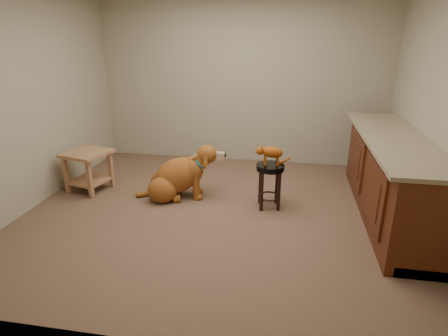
% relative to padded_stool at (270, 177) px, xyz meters
% --- Properties ---
extents(floor, '(4.50, 4.00, 0.01)m').
position_rel_padded_stool_xyz_m(floor, '(-0.57, -0.27, -0.39)').
color(floor, brown).
rests_on(floor, ground).
extents(room_shell, '(4.54, 4.04, 2.62)m').
position_rel_padded_stool_xyz_m(room_shell, '(-0.57, -0.27, 1.29)').
color(room_shell, '#A19B82').
rests_on(room_shell, ground).
extents(cabinet_run, '(0.70, 2.56, 0.94)m').
position_rel_padded_stool_xyz_m(cabinet_run, '(1.37, 0.03, 0.05)').
color(cabinet_run, '#51220E').
rests_on(cabinet_run, ground).
extents(padded_stool, '(0.33, 0.33, 0.55)m').
position_rel_padded_stool_xyz_m(padded_stool, '(0.00, 0.00, 0.00)').
color(padded_stool, black).
rests_on(padded_stool, ground).
extents(wood_stool, '(0.43, 0.43, 0.67)m').
position_rel_padded_stool_xyz_m(wood_stool, '(1.28, 0.53, -0.04)').
color(wood_stool, brown).
rests_on(wood_stool, ground).
extents(side_table, '(0.63, 0.63, 0.54)m').
position_rel_padded_stool_xyz_m(side_table, '(-2.40, 0.11, -0.03)').
color(side_table, '#9D6D48').
rests_on(side_table, ground).
extents(golden_retriever, '(1.15, 0.64, 0.74)m').
position_rel_padded_stool_xyz_m(golden_retriever, '(-1.17, 0.09, -0.11)').
color(golden_retriever, brown).
rests_on(golden_retriever, ground).
extents(tabby_kitten, '(0.42, 0.21, 0.27)m').
position_rel_padded_stool_xyz_m(tabby_kitten, '(-0.01, -0.00, 0.30)').
color(tabby_kitten, '#93400E').
rests_on(tabby_kitten, padded_stool).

